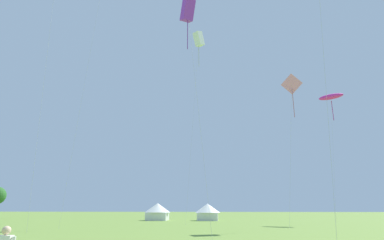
# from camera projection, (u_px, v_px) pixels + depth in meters

# --- Properties ---
(kite_purple_box) EXTENTS (2.87, 2.64, 21.16)m
(kite_purple_box) POSITION_uv_depth(u_px,v_px,m) (188.00, 11.00, 29.59)
(kite_purple_box) COLOR purple
(kite_purple_box) RESTS_ON ground
(kite_white_box) EXTENTS (2.88, 3.52, 31.30)m
(kite_white_box) POSITION_uv_depth(u_px,v_px,m) (199.00, 39.00, 53.71)
(kite_white_box) COLOR white
(kite_white_box) RESTS_ON ground
(kite_pink_diamond) EXTENTS (3.24, 1.48, 18.94)m
(kite_pink_diamond) POSITION_uv_depth(u_px,v_px,m) (292.00, 86.00, 40.57)
(kite_pink_diamond) COLOR pink
(kite_pink_diamond) RESTS_ON ground
(kite_magenta_parafoil) EXTENTS (4.31, 3.46, 21.54)m
(kite_magenta_parafoil) POSITION_uv_depth(u_px,v_px,m) (331.00, 97.00, 55.01)
(kite_magenta_parafoil) COLOR #E02DA3
(kite_magenta_parafoil) RESTS_ON ground
(festival_tent_right) EXTENTS (4.75, 4.75, 3.09)m
(festival_tent_right) POSITION_uv_depth(u_px,v_px,m) (158.00, 211.00, 58.75)
(festival_tent_right) COLOR white
(festival_tent_right) RESTS_ON ground
(festival_tent_left) EXTENTS (4.62, 4.62, 3.00)m
(festival_tent_left) POSITION_uv_depth(u_px,v_px,m) (208.00, 211.00, 57.85)
(festival_tent_left) COLOR white
(festival_tent_left) RESTS_ON ground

